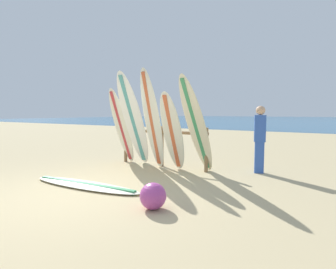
{
  "coord_description": "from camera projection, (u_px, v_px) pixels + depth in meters",
  "views": [
    {
      "loc": [
        3.85,
        -2.85,
        1.43
      ],
      "look_at": [
        -0.02,
        3.22,
        0.83
      ],
      "focal_mm": 28.23,
      "sensor_mm": 36.0,
      "label": 1
    }
  ],
  "objects": [
    {
      "name": "ground_plane",
      "position": [
        69.0,
        195.0,
        4.58
      ],
      "size": [
        120.0,
        120.0,
        0.0
      ],
      "primitive_type": "plane",
      "color": "tan"
    },
    {
      "name": "ocean_water",
      "position": [
        314.0,
        120.0,
        53.32
      ],
      "size": [
        120.0,
        80.0,
        0.01
      ],
      "primitive_type": "cube",
      "color": "#1E5984",
      "rests_on": "ground"
    },
    {
      "name": "surfboard_rack",
      "position": [
        162.0,
        141.0,
        6.99
      ],
      "size": [
        2.66,
        0.09,
        1.07
      ],
      "color": "olive",
      "rests_on": "ground"
    },
    {
      "name": "surfboard_leaning_far_left",
      "position": [
        122.0,
        127.0,
        7.3
      ],
      "size": [
        0.48,
        0.88,
        2.08
      ],
      "color": "silver",
      "rests_on": "ground"
    },
    {
      "name": "surfboard_leaning_left",
      "position": [
        133.0,
        120.0,
        6.92
      ],
      "size": [
        0.7,
        1.27,
        2.45
      ],
      "color": "white",
      "rests_on": "ground"
    },
    {
      "name": "surfboard_leaning_center_left",
      "position": [
        152.0,
        119.0,
        6.63
      ],
      "size": [
        0.68,
        0.75,
        2.52
      ],
      "color": "silver",
      "rests_on": "ground"
    },
    {
      "name": "surfboard_leaning_center",
      "position": [
        172.0,
        132.0,
        6.32
      ],
      "size": [
        0.53,
        0.79,
        1.92
      ],
      "color": "silver",
      "rests_on": "ground"
    },
    {
      "name": "surfboard_leaning_center_right",
      "position": [
        196.0,
        126.0,
        6.03
      ],
      "size": [
        0.72,
        1.22,
        2.27
      ],
      "color": "beige",
      "rests_on": "ground"
    },
    {
      "name": "surfboard_lying_on_sand",
      "position": [
        85.0,
        185.0,
        5.11
      ],
      "size": [
        2.58,
        0.74,
        0.08
      ],
      "color": "silver",
      "rests_on": "ground"
    },
    {
      "name": "beachgoer_standing",
      "position": [
        260.0,
        136.0,
        6.2
      ],
      "size": [
        0.29,
        0.23,
        1.59
      ],
      "color": "#3359B2",
      "rests_on": "ground"
    },
    {
      "name": "beach_ball",
      "position": [
        153.0,
        196.0,
        3.9
      ],
      "size": [
        0.4,
        0.4,
        0.4
      ],
      "primitive_type": "sphere",
      "color": "#A53F8C",
      "rests_on": "ground"
    }
  ]
}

